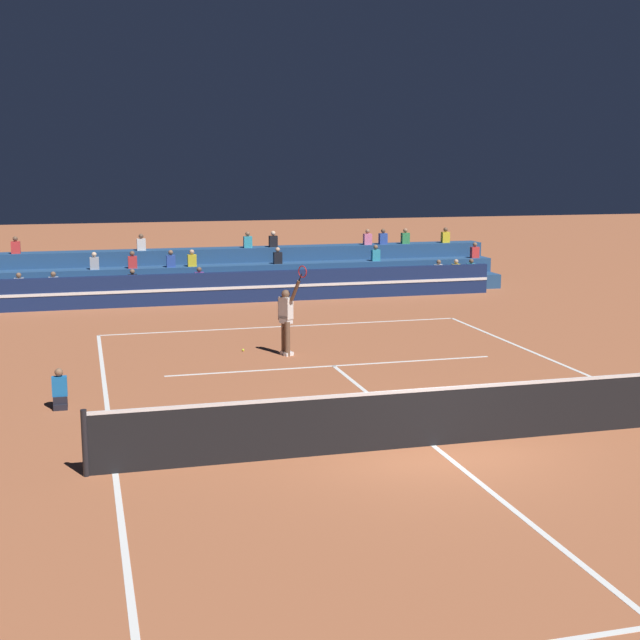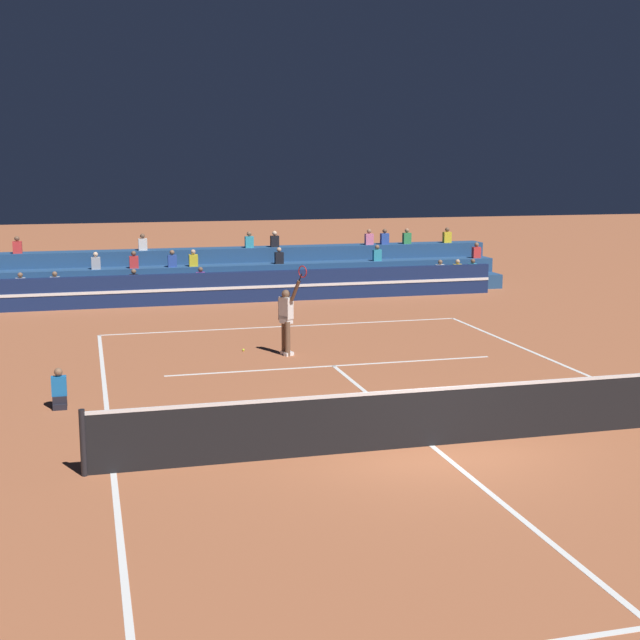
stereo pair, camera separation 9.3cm
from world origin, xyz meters
TOP-DOWN VIEW (x-y plane):
  - ground_plane at (0.00, 0.00)m, footprint 120.00×120.00m
  - court_lines at (0.00, 0.00)m, footprint 11.10×23.90m
  - tennis_net at (0.00, 0.00)m, footprint 12.00×0.10m
  - sponsor_banner_wall at (0.00, 16.84)m, footprint 18.00×0.26m
  - bleacher_stand at (-0.00, 19.38)m, footprint 20.12×2.85m
  - ball_kid_courtside at (-6.42, 4.20)m, footprint 0.30×0.36m
  - tennis_player at (-0.84, 7.94)m, footprint 0.60×1.00m
  - tennis_ball at (-1.85, 8.69)m, footprint 0.07×0.07m

SIDE VIEW (x-z plane):
  - ground_plane at x=0.00m, z-range 0.00..0.00m
  - court_lines at x=0.00m, z-range 0.00..0.01m
  - tennis_ball at x=-1.85m, z-range 0.00..0.07m
  - ball_kid_courtside at x=-6.42m, z-range -0.09..0.75m
  - tennis_net at x=0.00m, z-range -0.01..1.09m
  - sponsor_banner_wall at x=0.00m, z-range 0.00..1.10m
  - bleacher_stand at x=0.00m, z-range -0.49..1.79m
  - tennis_player at x=-0.84m, z-range -0.24..2.21m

